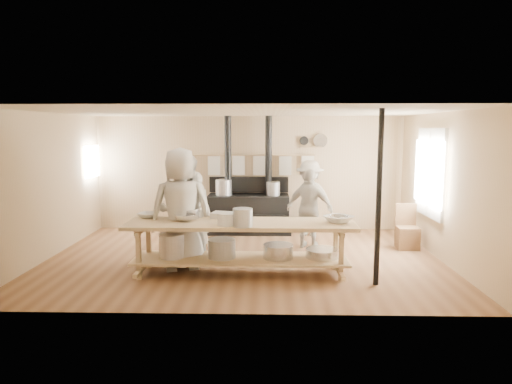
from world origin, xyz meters
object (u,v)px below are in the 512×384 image
cook_far_left (195,215)px  chair (407,236)px  cook_left (185,210)px  cook_center (181,209)px  cook_right (310,209)px  prep_table (240,242)px  cook_by_window (309,198)px  roasting_pan (225,215)px  stove (248,209)px

cook_far_left → chair: size_ratio=1.83×
cook_far_left → cook_left: (-0.12, -0.38, 0.15)m
cook_left → cook_center: bearing=68.3°
cook_left → cook_right: (2.22, 1.18, -0.17)m
prep_table → cook_left: bearing=152.0°
cook_center → chair: cook_center is taller
cook_far_left → cook_right: cook_far_left is taller
cook_by_window → roasting_pan: size_ratio=3.96×
prep_table → chair: chair is taller
cook_center → cook_right: cook_center is taller
cook_center → cook_far_left: bearing=-119.2°
cook_far_left → cook_by_window: (2.20, 1.85, 0.04)m
cook_right → chair: 1.97m
cook_right → roasting_pan: (-1.53, -1.36, 0.13)m
roasting_pan → cook_right: bearing=41.8°
stove → cook_by_window: 1.41m
cook_by_window → stove: bearing=-168.1°
cook_center → cook_right: 2.67m
cook_far_left → roasting_pan: bearing=137.2°
cook_left → cook_right: cook_left is taller
roasting_pan → prep_table: bearing=-50.6°
cook_center → chair: size_ratio=2.35×
prep_table → cook_far_left: cook_far_left is taller
chair → roasting_pan: size_ratio=2.06×
cook_center → cook_left: bearing=-110.7°
roasting_pan → chair: bearing=21.5°
prep_table → cook_far_left: bearing=133.4°
cook_center → cook_right: size_ratio=1.31×
chair → cook_right: bearing=-178.2°
cook_left → cook_by_window: (2.31, 2.23, -0.12)m
cook_right → cook_by_window: 1.06m
prep_table → cook_left: (-0.96, 0.51, 0.42)m
stove → cook_far_left: size_ratio=1.65×
cook_left → prep_table: bearing=133.1°
cook_left → roasting_pan: cook_left is taller
stove → cook_right: size_ratio=1.69×
prep_table → cook_left: size_ratio=1.92×
prep_table → cook_center: bearing=165.6°
stove → cook_far_left: (-0.85, -2.12, 0.27)m
cook_center → chair: (4.14, 1.43, -0.75)m
roasting_pan → cook_center: bearing=-173.6°
cook_far_left → roasting_pan: 0.82m
prep_table → cook_center: (-0.98, 0.25, 0.49)m
cook_far_left → prep_table: bearing=135.0°
cook_center → cook_by_window: 3.41m
cook_far_left → cook_by_window: size_ratio=0.96×
stove → cook_left: 2.72m
stove → prep_table: 3.02m
cook_right → chair: bearing=-162.3°
prep_table → cook_by_window: 3.07m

